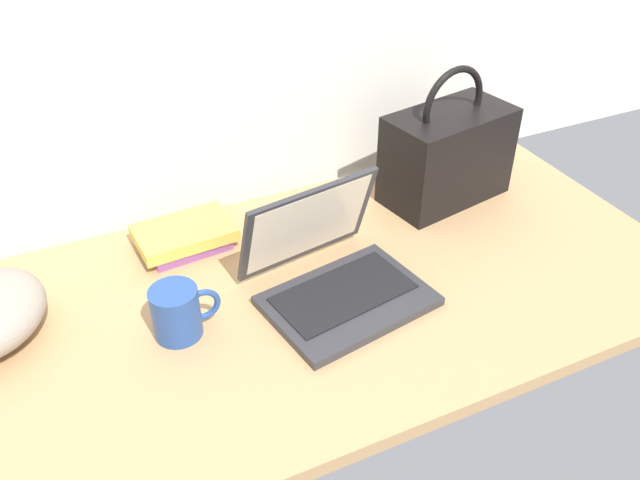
{
  "coord_description": "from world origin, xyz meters",
  "views": [
    {
      "loc": [
        -0.41,
        -0.94,
        0.89
      ],
      "look_at": [
        0.03,
        0.0,
        0.15
      ],
      "focal_mm": 37.35,
      "sensor_mm": 36.0,
      "label": 1
    }
  ],
  "objects_px": {
    "remote_control_near": "(316,213)",
    "book_stack": "(185,236)",
    "laptop": "(334,274)",
    "handbag": "(447,154)",
    "coffee_mug": "(178,311)"
  },
  "relations": [
    {
      "from": "handbag",
      "to": "book_stack",
      "type": "xyz_separation_m",
      "value": [
        -0.63,
        0.06,
        -0.09
      ]
    },
    {
      "from": "laptop",
      "to": "book_stack",
      "type": "bearing_deg",
      "value": 128.96
    },
    {
      "from": "remote_control_near",
      "to": "book_stack",
      "type": "relative_size",
      "value": 0.77
    },
    {
      "from": "handbag",
      "to": "book_stack",
      "type": "height_order",
      "value": "handbag"
    },
    {
      "from": "remote_control_near",
      "to": "handbag",
      "type": "distance_m",
      "value": 0.34
    },
    {
      "from": "remote_control_near",
      "to": "book_stack",
      "type": "bearing_deg",
      "value": 176.75
    },
    {
      "from": "remote_control_near",
      "to": "laptop",
      "type": "bearing_deg",
      "value": -107.7
    },
    {
      "from": "laptop",
      "to": "handbag",
      "type": "distance_m",
      "value": 0.46
    },
    {
      "from": "laptop",
      "to": "book_stack",
      "type": "relative_size",
      "value": 1.61
    },
    {
      "from": "coffee_mug",
      "to": "book_stack",
      "type": "distance_m",
      "value": 0.28
    },
    {
      "from": "laptop",
      "to": "handbag",
      "type": "bearing_deg",
      "value": 28.21
    },
    {
      "from": "coffee_mug",
      "to": "book_stack",
      "type": "relative_size",
      "value": 0.6
    },
    {
      "from": "coffee_mug",
      "to": "handbag",
      "type": "bearing_deg",
      "value": 15.87
    },
    {
      "from": "remote_control_near",
      "to": "book_stack",
      "type": "xyz_separation_m",
      "value": [
        -0.31,
        0.02,
        0.01
      ]
    },
    {
      "from": "laptop",
      "to": "coffee_mug",
      "type": "distance_m",
      "value": 0.31
    }
  ]
}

